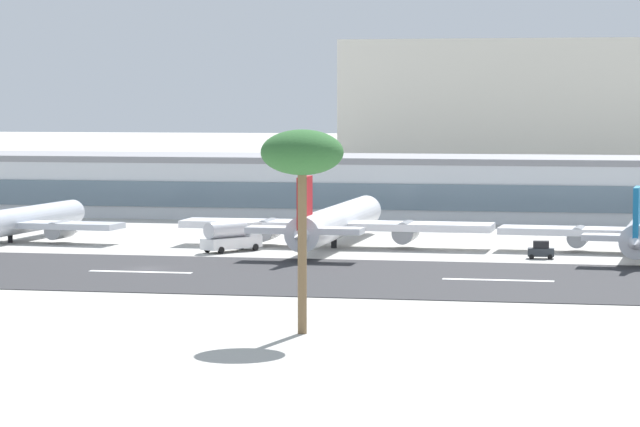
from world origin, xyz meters
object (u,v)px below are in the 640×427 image
airliner_red_tail_gate_1 (334,223)px  service_fuel_truck_0 (232,236)px  distant_hotel_block (557,109)px  service_baggage_tug_1 (541,250)px  palm_tree_1 (302,156)px  terminal_building (381,186)px  airliner_black_tail_gate_0 (11,222)px

airliner_red_tail_gate_1 → service_fuel_truck_0: 14.25m
distant_hotel_block → service_fuel_truck_0: 200.24m
service_baggage_tug_1 → palm_tree_1: 69.72m
terminal_building → distant_hotel_block: (21.05, 135.01, 11.85)m
terminal_building → airliner_red_tail_gate_1: airliner_red_tail_gate_1 is taller
terminal_building → airliner_black_tail_gate_0: 69.86m
terminal_building → service_fuel_truck_0: (-9.08, -62.39, -3.04)m
service_fuel_truck_0 → palm_tree_1: bearing=-128.0°
distant_hotel_block → airliner_black_tail_gate_0: distant_hotel_block is taller
terminal_building → distant_hotel_block: 137.15m
airliner_black_tail_gate_0 → airliner_red_tail_gate_1: size_ratio=0.85×
service_fuel_truck_0 → airliner_red_tail_gate_1: bearing=-24.0°
terminal_building → service_baggage_tug_1: (30.29, -63.54, -4.02)m
terminal_building → palm_tree_1: palm_tree_1 is taller
palm_tree_1 → service_fuel_truck_0: bearing=109.4°
service_fuel_truck_0 → service_baggage_tug_1: service_fuel_truck_0 is taller
airliner_black_tail_gate_0 → terminal_building: bearing=-32.1°
distant_hotel_block → service_fuel_truck_0: (-30.12, -197.40, -14.89)m
palm_tree_1 → service_baggage_tug_1: bearing=76.9°
airliner_red_tail_gate_1 → palm_tree_1: (12.06, -75.56, 11.52)m
service_baggage_tug_1 → palm_tree_1: (-15.46, -66.58, 13.74)m
distant_hotel_block → service_baggage_tug_1: (9.24, -198.55, -15.87)m
terminal_building → airliner_black_tail_gate_0: terminal_building is taller
airliner_black_tail_gate_0 → distant_hotel_block: bearing=-13.6°
airliner_red_tail_gate_1 → service_baggage_tug_1: size_ratio=15.00×
distant_hotel_block → palm_tree_1: (-6.22, -265.13, -2.13)m
distant_hotel_block → service_baggage_tug_1: bearing=-87.3°
airliner_black_tail_gate_0 → service_fuel_truck_0: (32.67, -6.43, -0.73)m
terminal_building → palm_tree_1: bearing=-83.5°
distant_hotel_block → airliner_red_tail_gate_1: (-18.27, -189.58, -13.66)m
airliner_black_tail_gate_0 → palm_tree_1: palm_tree_1 is taller
distant_hotel_block → palm_tree_1: size_ratio=6.13×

